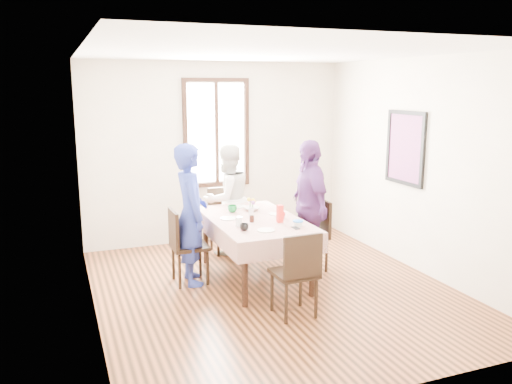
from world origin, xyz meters
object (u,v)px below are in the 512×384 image
Objects in this scene: chair_near at (294,273)px; person_left at (191,214)px; person_far at (226,199)px; person_right at (308,206)px; chair_left at (190,246)px; chair_far at (226,221)px; chair_right at (309,235)px; dining_table at (255,249)px.

person_left is at bearing 118.59° from chair_near.
person_far is 0.92× the size of person_right.
chair_left is at bearing 119.27° from chair_near.
person_left is 1.22m from person_far.
chair_left is 1.00× the size of chair_far.
person_right reaches higher than chair_far.
chair_right is at bearing 107.86° from person_far.
chair_left is (-0.78, 0.15, 0.08)m from dining_table.
dining_table is 1.06× the size of person_far.
chair_near is at bearing 71.78° from person_far.
person_far is 1.31m from person_right.
chair_far is 0.54× the size of person_left.
person_right reaches higher than dining_table.
person_right reaches higher than chair_right.
person_far is at bearing 38.46° from chair_right.
chair_left and chair_right have the same top height.
dining_table is at bearing -99.23° from person_left.
chair_far is at bearing 141.66° from chair_left.
chair_right is 1.36m from person_far.
chair_right is at bearing 55.16° from chair_near.
dining_table is at bearing 90.23° from chair_far.
chair_right is at bearing -91.49° from person_left.
person_left is 1.09× the size of person_far.
chair_left is 1.00× the size of chair_near.
dining_table is 0.79m from chair_left.
chair_near is 0.59× the size of person_far.
dining_table is 1.19m from person_far.
chair_near is (0.78, -1.29, 0.00)m from chair_left.
dining_table is 1.82× the size of chair_near.
chair_far is 0.59× the size of person_far.
person_far is (-0.00, 1.12, 0.40)m from dining_table.
person_left reaches higher than chair_near.
dining_table is at bearing 96.19° from chair_right.
chair_far is 1.00× the size of chair_near.
chair_right and chair_far have the same top height.
person_right reaches higher than chair_left.
chair_far is 0.32m from person_far.
person_far is (-0.78, 1.06, 0.32)m from chair_right.
chair_far is (-0.78, 1.08, 0.00)m from chair_right.
chair_right is at bearing 96.26° from person_right.
person_far reaches higher than chair_far.
chair_left is 0.39m from person_left.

